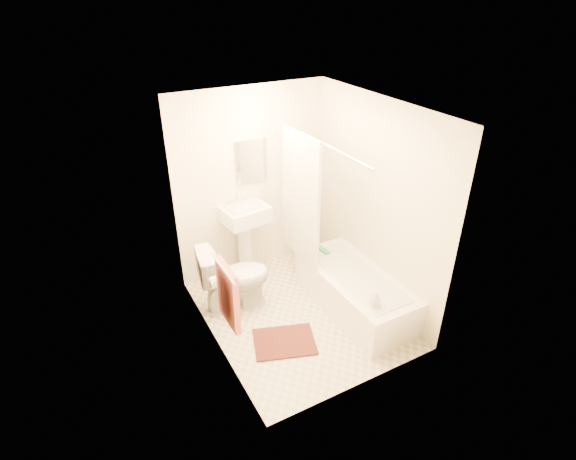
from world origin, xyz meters
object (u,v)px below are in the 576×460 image
bath_mat (284,342)px  soap_bottle (375,299)px  sink (245,238)px  toilet (234,278)px  bathtub (355,291)px

bath_mat → soap_bottle: 1.08m
sink → soap_bottle: sink is taller
toilet → bathtub: size_ratio=0.51×
soap_bottle → sink: bearing=110.1°
toilet → bathtub: toilet is taller
toilet → soap_bottle: 1.64m
sink → bathtub: size_ratio=0.67×
toilet → bath_mat: bearing=-156.3°
bath_mat → soap_bottle: bearing=-25.4°
toilet → bathtub: 1.42m
bathtub → toilet: bearing=150.7°
toilet → bath_mat: toilet is taller
toilet → bath_mat: 0.95m
bathtub → bath_mat: size_ratio=2.46×
bathtub → soap_bottle: soap_bottle is taller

